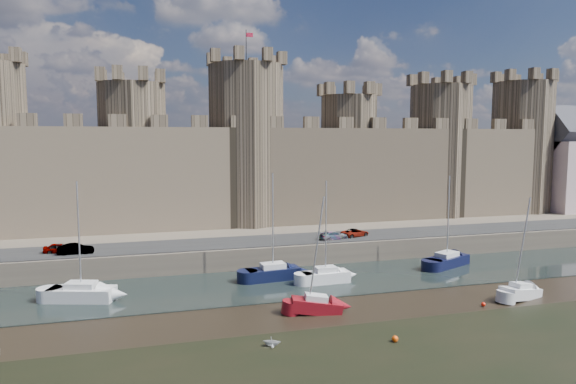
% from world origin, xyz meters
% --- Properties ---
extents(water_channel, '(160.00, 12.00, 0.08)m').
position_xyz_m(water_channel, '(0.00, 24.00, 0.04)').
color(water_channel, black).
rests_on(water_channel, ground).
extents(quay, '(160.00, 60.00, 2.50)m').
position_xyz_m(quay, '(0.00, 60.00, 1.25)').
color(quay, '#4C443A').
rests_on(quay, ground).
extents(road, '(160.00, 7.00, 0.10)m').
position_xyz_m(road, '(0.00, 34.00, 2.55)').
color(road, black).
rests_on(road, quay).
extents(castle, '(108.50, 11.00, 29.00)m').
position_xyz_m(castle, '(-0.64, 48.00, 11.67)').
color(castle, '#42382B').
rests_on(castle, quay).
extents(car_0, '(3.40, 1.60, 1.12)m').
position_xyz_m(car_0, '(-21.80, 33.62, 3.06)').
color(car_0, gray).
rests_on(car_0, quay).
extents(car_1, '(3.70, 1.33, 1.21)m').
position_xyz_m(car_1, '(-20.03, 32.47, 3.11)').
color(car_1, gray).
rests_on(car_1, quay).
extents(car_2, '(3.89, 2.07, 1.07)m').
position_xyz_m(car_2, '(9.72, 32.48, 3.04)').
color(car_2, gray).
rests_on(car_2, quay).
extents(car_3, '(4.22, 2.97, 1.07)m').
position_xyz_m(car_3, '(12.97, 33.46, 3.03)').
color(car_3, gray).
rests_on(car_3, quay).
extents(sailboat_0, '(6.33, 3.92, 11.07)m').
position_xyz_m(sailboat_0, '(-18.61, 23.39, 0.85)').
color(sailboat_0, silver).
rests_on(sailboat_0, ground).
extents(sailboat_1, '(5.83, 2.68, 11.34)m').
position_xyz_m(sailboat_1, '(0.14, 25.45, 0.87)').
color(sailboat_1, black).
rests_on(sailboat_1, ground).
extents(sailboat_2, '(4.98, 2.08, 10.63)m').
position_xyz_m(sailboat_2, '(5.13, 22.87, 0.84)').
color(sailboat_2, white).
rests_on(sailboat_2, ground).
extents(sailboat_3, '(6.49, 4.64, 10.63)m').
position_xyz_m(sailboat_3, '(21.20, 25.46, 0.81)').
color(sailboat_3, black).
rests_on(sailboat_3, ground).
extents(sailboat_4, '(4.56, 2.42, 10.13)m').
position_xyz_m(sailboat_4, '(1.21, 14.50, 0.74)').
color(sailboat_4, maroon).
rests_on(sailboat_4, ground).
extents(sailboat_5, '(4.76, 2.95, 9.60)m').
position_xyz_m(sailboat_5, '(20.98, 13.00, 0.70)').
color(sailboat_5, silver).
rests_on(sailboat_5, ground).
extents(dinghy_3, '(1.51, 1.38, 0.68)m').
position_xyz_m(dinghy_3, '(-4.23, 8.58, 0.34)').
color(dinghy_3, silver).
rests_on(dinghy_3, ground).
extents(buoy_1, '(0.48, 0.48, 0.48)m').
position_xyz_m(buoy_1, '(4.74, 6.86, 0.24)').
color(buoy_1, '#FB500B').
rests_on(buoy_1, ground).
extents(buoy_3, '(0.38, 0.38, 0.38)m').
position_xyz_m(buoy_3, '(16.18, 12.00, 0.19)').
color(buoy_3, red).
rests_on(buoy_3, ground).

